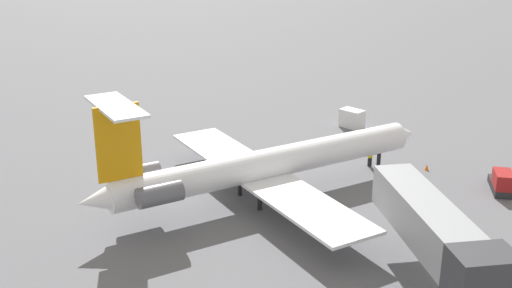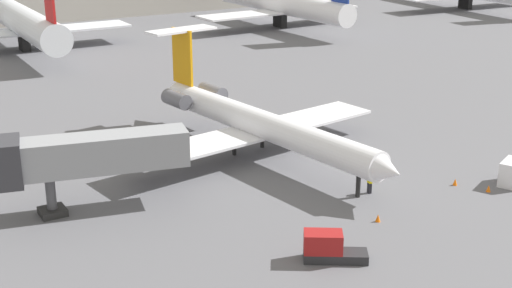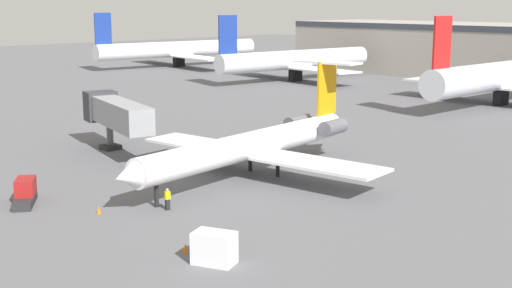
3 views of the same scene
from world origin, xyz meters
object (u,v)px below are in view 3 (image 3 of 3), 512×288
object	(u,v)px
traffic_cone_far	(201,235)
baggage_tug_lead	(25,193)
traffic_cone_mid	(185,248)
jet_bridge	(115,113)
traffic_cone_near	(99,210)
regional_jet	(258,142)
parked_airliner_west_mid	(295,60)
cargo_container_uld	(214,248)
parked_airliner_west_end	(178,50)
ground_crew_marshaller	(167,199)
parked_airliner_centre	(502,76)

from	to	relation	value
traffic_cone_far	baggage_tug_lead	bearing A→B (deg)	-163.22
traffic_cone_mid	traffic_cone_far	bearing A→B (deg)	118.45
jet_bridge	traffic_cone_near	bearing A→B (deg)	-35.40
regional_jet	traffic_cone_far	size ratio (longest dim) A/B	56.04
traffic_cone_near	traffic_cone_mid	xyz separation A→B (m)	(10.84, -0.22, 0.00)
traffic_cone_near	parked_airliner_west_mid	distance (m)	89.79
cargo_container_uld	parked_airliner_west_mid	distance (m)	98.13
traffic_cone_far	parked_airliner_west_end	distance (m)	125.15
ground_crew_marshaller	traffic_cone_mid	xyz separation A→B (m)	(8.08, -4.52, -0.58)
regional_jet	cargo_container_uld	world-z (taller)	regional_jet
regional_jet	parked_airliner_west_end	distance (m)	108.77
parked_airliner_west_end	parked_airliner_centre	bearing A→B (deg)	-1.63
traffic_cone_near	regional_jet	bearing A→B (deg)	90.83
ground_crew_marshaller	parked_airliner_west_mid	distance (m)	87.90
traffic_cone_near	traffic_cone_mid	world-z (taller)	same
traffic_cone_near	parked_airliner_west_end	bearing A→B (deg)	140.33
regional_jet	traffic_cone_mid	bearing A→B (deg)	-56.50
jet_bridge	traffic_cone_far	bearing A→B (deg)	-20.88
parked_airliner_west_mid	cargo_container_uld	bearing A→B (deg)	-49.14
baggage_tug_lead	cargo_container_uld	distance (m)	20.07
cargo_container_uld	traffic_cone_mid	bearing A→B (deg)	-177.54
regional_jet	baggage_tug_lead	bearing A→B (deg)	-107.52
regional_jet	traffic_cone_far	bearing A→B (deg)	-55.76
cargo_container_uld	traffic_cone_near	world-z (taller)	cargo_container_uld
baggage_tug_lead	traffic_cone_far	distance (m)	16.65
parked_airliner_west_mid	parked_airliner_centre	size ratio (longest dim) A/B	0.97
parked_airliner_centre	traffic_cone_far	bearing A→B (deg)	-77.22
baggage_tug_lead	parked_airliner_west_mid	xyz separation A→B (m)	(-44.27, 76.82, 3.33)
traffic_cone_far	regional_jet	bearing A→B (deg)	124.24
ground_crew_marshaller	jet_bridge	bearing A→B (deg)	158.19
baggage_tug_lead	traffic_cone_near	world-z (taller)	baggage_tug_lead
regional_jet	ground_crew_marshaller	world-z (taller)	regional_jet
jet_bridge	baggage_tug_lead	size ratio (longest dim) A/B	3.46
regional_jet	parked_airliner_centre	size ratio (longest dim) A/B	0.81
parked_airliner_west_mid	parked_airliner_centre	xyz separation A→B (m)	(44.02, -0.66, 0.27)
traffic_cone_mid	parked_airliner_west_end	xyz separation A→B (m)	(-102.27, 76.04, 3.88)
jet_bridge	baggage_tug_lead	distance (m)	19.04
regional_jet	traffic_cone_near	size ratio (longest dim) A/B	56.04
traffic_cone_near	parked_airliner_west_end	size ratio (longest dim) A/B	0.01
traffic_cone_near	baggage_tug_lead	bearing A→B (deg)	-156.55
jet_bridge	ground_crew_marshaller	distance (m)	21.98
baggage_tug_lead	parked_airliner_centre	world-z (taller)	parked_airliner_centre
baggage_tug_lead	parked_airliner_west_mid	distance (m)	88.72
regional_jet	parked_airliner_centre	distance (m)	57.25
jet_bridge	cargo_container_uld	xyz separation A→B (m)	(30.97, -12.46, -3.24)
traffic_cone_mid	traffic_cone_far	size ratio (longest dim) A/B	1.00
regional_jet	traffic_cone_mid	size ratio (longest dim) A/B	56.04
traffic_cone_near	traffic_cone_mid	distance (m)	10.85
traffic_cone_far	parked_airliner_west_mid	bearing A→B (deg)	129.89
regional_jet	parked_airliner_west_end	bearing A→B (deg)	146.97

